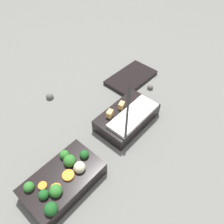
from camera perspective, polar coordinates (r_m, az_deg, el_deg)
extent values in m
plane|color=slate|center=(0.71, -3.57, -9.23)|extent=(3.00, 3.00, 0.00)
cube|color=black|center=(0.64, -12.58, -17.13)|extent=(0.22, 0.13, 0.05)
sphere|color=#2D7028|center=(0.63, -10.82, -12.58)|extent=(0.03, 0.03, 0.03)
sphere|color=#19511E|center=(0.63, -7.26, -11.02)|extent=(0.03, 0.03, 0.03)
sphere|color=#19511E|center=(0.58, -15.66, -23.22)|extent=(0.03, 0.03, 0.03)
sphere|color=#19511E|center=(0.60, -17.41, -19.94)|extent=(0.03, 0.03, 0.03)
sphere|color=#2D7028|center=(0.60, -14.45, -19.36)|extent=(0.03, 0.03, 0.03)
sphere|color=#2D7028|center=(0.64, -12.31, -10.91)|extent=(0.03, 0.03, 0.03)
sphere|color=#2D7028|center=(0.62, -20.86, -17.85)|extent=(0.03, 0.03, 0.03)
cylinder|color=orange|center=(0.61, -14.45, -18.81)|extent=(0.04, 0.04, 0.01)
cylinder|color=orange|center=(0.61, -11.34, -15.92)|extent=(0.04, 0.04, 0.01)
cylinder|color=orange|center=(0.62, -17.48, -18.09)|extent=(0.03, 0.03, 0.01)
sphere|color=beige|center=(0.61, -8.45, -14.11)|extent=(0.03, 0.03, 0.03)
cube|color=black|center=(0.76, 3.91, -1.38)|extent=(0.22, 0.13, 0.05)
cube|color=white|center=(0.73, 5.66, -0.84)|extent=(0.19, 0.07, 0.01)
cube|color=#EAB266|center=(0.72, -0.58, -0.45)|extent=(0.03, 0.02, 0.02)
cube|color=#EAB266|center=(0.75, 2.53, 1.72)|extent=(0.03, 0.02, 0.02)
cylinder|color=black|center=(0.73, 4.33, 0.62)|extent=(0.19, 0.14, 0.01)
cylinder|color=black|center=(0.73, 3.79, 0.66)|extent=(0.19, 0.14, 0.01)
cube|color=black|center=(0.95, 5.00, 8.92)|extent=(0.21, 0.13, 0.02)
sphere|color=#595651|center=(0.91, 9.94, 6.31)|extent=(0.02, 0.02, 0.02)
sphere|color=#595651|center=(0.89, -15.94, 3.84)|extent=(0.03, 0.03, 0.03)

